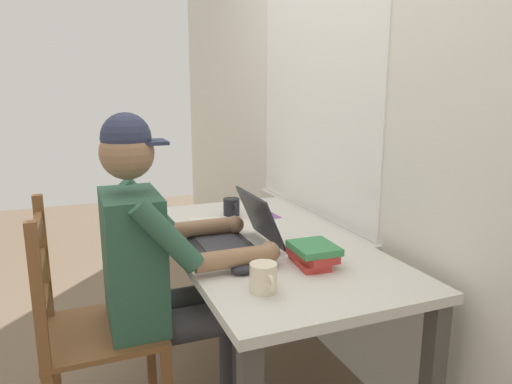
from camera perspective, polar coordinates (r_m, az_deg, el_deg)
back_wall at (r=2.13m, az=12.70°, el=11.15°), size 6.00×0.08×2.60m
desk at (r=2.03m, az=1.06°, el=-8.26°), size 1.45×0.76×0.70m
seated_person at (r=1.81m, az=-11.33°, el=-8.55°), size 0.50×0.60×1.26m
wooden_chair at (r=1.88m, az=-19.81°, el=-15.74°), size 0.42×0.42×0.95m
laptop at (r=1.90m, az=-2.23°, el=-5.24°), size 0.33×0.32×0.22m
computer_mouse at (r=1.65m, az=-1.41°, el=-9.39°), size 0.06×0.10×0.03m
coffee_mug_white at (r=1.50m, az=0.94°, el=-10.44°), size 0.13×0.09×0.09m
coffee_mug_dark at (r=2.38m, az=-3.02°, el=-1.83°), size 0.12×0.08×0.09m
book_stack_main at (r=1.73m, az=6.89°, el=-7.51°), size 0.20×0.15×0.08m
paper_pile_near_laptop at (r=2.20m, az=-5.80°, el=-4.09°), size 0.28×0.23×0.01m
landscape_photo_print at (r=2.38m, az=1.48°, el=-2.90°), size 0.13×0.10×0.00m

